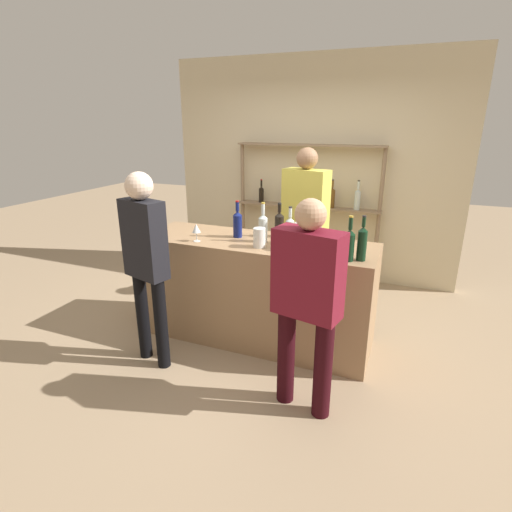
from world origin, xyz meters
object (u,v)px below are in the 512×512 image
counter_bottle_2 (279,224)px  server_behind_counter (305,215)px  cork_jar (259,238)px  counter_bottle_4 (349,244)px  customer_right (307,295)px  counter_bottle_1 (263,227)px  customer_left (146,255)px  counter_bottle_3 (290,229)px  wine_glass (196,229)px  counter_bottle_0 (238,223)px  ice_bucket (308,236)px  counter_bottle_5 (362,243)px

counter_bottle_2 → server_behind_counter: size_ratio=0.18×
cork_jar → counter_bottle_4: bearing=-4.7°
counter_bottle_4 → customer_right: 0.64m
counter_bottle_1 → customer_right: (0.63, -0.80, -0.22)m
customer_left → server_behind_counter: bearing=-10.1°
counter_bottle_2 → counter_bottle_1: bearing=-111.2°
counter_bottle_1 → server_behind_counter: bearing=83.9°
counter_bottle_4 → customer_left: bearing=-162.5°
counter_bottle_3 → server_behind_counter: 0.99m
counter_bottle_1 → wine_glass: (-0.56, -0.21, -0.02)m
counter_bottle_0 → counter_bottle_3: bearing=-1.0°
counter_bottle_1 → ice_bucket: 0.43m
wine_glass → customer_left: customer_left is taller
counter_bottle_0 → customer_right: 1.26m
counter_bottle_5 → cork_jar: counter_bottle_5 is taller
counter_bottle_5 → server_behind_counter: 1.44m
counter_bottle_2 → cork_jar: bearing=-98.0°
counter_bottle_3 → server_behind_counter: bearing=97.4°
counter_bottle_3 → customer_right: size_ratio=0.21×
counter_bottle_0 → customer_right: customer_right is taller
counter_bottle_4 → counter_bottle_5: bearing=25.6°
counter_bottle_4 → customer_left: size_ratio=0.22×
counter_bottle_0 → counter_bottle_4: size_ratio=0.96×
counter_bottle_4 → cork_jar: (-0.77, 0.06, -0.05)m
counter_bottle_5 → ice_bucket: counter_bottle_5 is taller
counter_bottle_5 → customer_right: bearing=-112.8°
counter_bottle_2 → counter_bottle_5: bearing=-26.0°
counter_bottle_1 → counter_bottle_3: size_ratio=1.08×
counter_bottle_2 → wine_glass: counter_bottle_2 is taller
counter_bottle_2 → wine_glass: 0.77m
counter_bottle_4 → customer_left: customer_left is taller
wine_glass → server_behind_counter: 1.40m
counter_bottle_4 → customer_right: bearing=-106.4°
counter_bottle_2 → counter_bottle_4: counter_bottle_4 is taller
cork_jar → server_behind_counter: 1.19m
wine_glass → customer_right: size_ratio=0.10×
counter_bottle_0 → wine_glass: counter_bottle_0 is taller
counter_bottle_2 → customer_left: size_ratio=0.19×
wine_glass → counter_bottle_1: bearing=20.8°
counter_bottle_1 → customer_right: size_ratio=0.23×
counter_bottle_0 → customer_left: (-0.47, -0.77, -0.13)m
counter_bottle_5 → wine_glass: size_ratio=2.23×
counter_bottle_0 → counter_bottle_2: counter_bottle_0 is taller
counter_bottle_1 → customer_left: (-0.75, -0.71, -0.13)m
counter_bottle_4 → counter_bottle_5: same height
wine_glass → ice_bucket: 1.00m
ice_bucket → customer_right: size_ratio=0.15×
ice_bucket → cork_jar: (-0.39, -0.12, -0.03)m
counter_bottle_4 → counter_bottle_5: 0.10m
counter_bottle_3 → cork_jar: bearing=-134.9°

